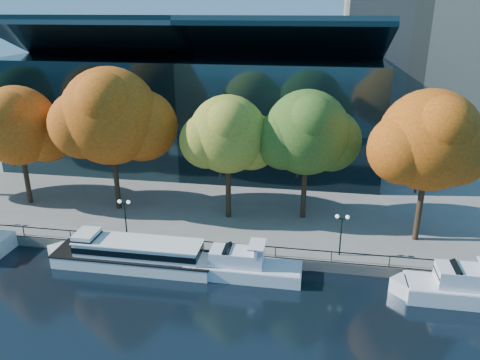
% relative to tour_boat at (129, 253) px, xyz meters
% --- Properties ---
extents(ground, '(160.00, 160.00, 0.00)m').
position_rel_tour_boat_xyz_m(ground, '(3.12, -1.18, -1.30)').
color(ground, black).
rests_on(ground, ground).
extents(promenade, '(90.00, 67.08, 1.00)m').
position_rel_tour_boat_xyz_m(promenade, '(3.12, 35.19, -0.80)').
color(promenade, slate).
rests_on(promenade, ground).
extents(railing, '(88.20, 0.08, 0.99)m').
position_rel_tour_boat_xyz_m(railing, '(3.12, 2.07, 0.63)').
color(railing, black).
rests_on(railing, promenade).
extents(convention_building, '(50.00, 24.57, 21.43)m').
position_rel_tour_boat_xyz_m(convention_building, '(-0.88, 30.60, 7.20)').
color(convention_building, black).
rests_on(convention_building, ground).
extents(tour_boat, '(16.17, 3.61, 3.07)m').
position_rel_tour_boat_xyz_m(tour_boat, '(0.00, 0.00, 0.00)').
color(tour_boat, white).
rests_on(tour_boat, ground).
extents(cruiser_near, '(11.40, 2.94, 3.30)m').
position_rel_tour_boat_xyz_m(cruiser_near, '(10.03, -0.08, -0.28)').
color(cruiser_near, white).
rests_on(cruiser_near, ground).
extents(cruiser_far, '(11.34, 3.14, 3.70)m').
position_rel_tour_boat_xyz_m(cruiser_far, '(28.66, -0.63, -0.13)').
color(cruiser_far, white).
rests_on(cruiser_far, ground).
extents(tree_1, '(10.85, 8.89, 13.46)m').
position_rel_tour_boat_xyz_m(tree_1, '(-15.92, 9.79, 8.63)').
color(tree_1, black).
rests_on(tree_1, promenade).
extents(tree_2, '(12.85, 10.54, 15.67)m').
position_rel_tour_boat_xyz_m(tree_2, '(-5.10, 9.97, 10.00)').
color(tree_2, black).
rests_on(tree_2, promenade).
extents(tree_3, '(9.98, 8.19, 13.17)m').
position_rel_tour_boat_xyz_m(tree_3, '(7.47, 9.80, 8.69)').
color(tree_3, black).
rests_on(tree_3, promenade).
extents(tree_4, '(10.81, 8.86, 13.73)m').
position_rel_tour_boat_xyz_m(tree_4, '(15.41, 11.00, 8.91)').
color(tree_4, black).
rests_on(tree_4, promenade).
extents(tree_5, '(11.56, 9.48, 14.64)m').
position_rel_tour_boat_xyz_m(tree_5, '(26.48, 7.67, 9.51)').
color(tree_5, black).
rests_on(tree_5, promenade).
extents(lamp_1, '(1.26, 0.36, 4.03)m').
position_rel_tour_boat_xyz_m(lamp_1, '(-1.60, 3.32, 2.68)').
color(lamp_1, black).
rests_on(lamp_1, promenade).
extents(lamp_2, '(1.26, 0.36, 4.03)m').
position_rel_tour_boat_xyz_m(lamp_2, '(18.88, 3.32, 2.68)').
color(lamp_2, black).
rests_on(lamp_2, promenade).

